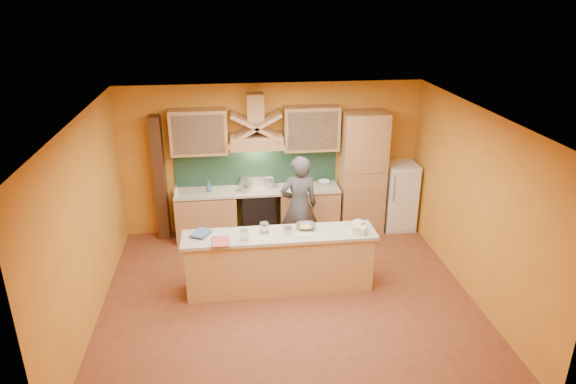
{
  "coord_description": "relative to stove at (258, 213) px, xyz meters",
  "views": [
    {
      "loc": [
        -0.81,
        -6.53,
        4.38
      ],
      "look_at": [
        0.1,
        0.9,
        1.36
      ],
      "focal_mm": 32.0,
      "sensor_mm": 36.0,
      "label": 1
    }
  ],
  "objects": [
    {
      "name": "island_body",
      "position": [
        0.2,
        -1.9,
        -0.01
      ],
      "size": [
        2.8,
        0.55,
        0.88
      ],
      "primitive_type": "cube",
      "color": "#E1B173",
      "rests_on": "floor"
    },
    {
      "name": "cloth",
      "position": [
        0.57,
        -2.0,
        0.5
      ],
      "size": [
        0.24,
        0.18,
        0.02
      ],
      "primitive_type": "cube",
      "rotation": [
        0.0,
        0.0,
        -0.02
      ],
      "color": "beige",
      "rests_on": "island_top"
    },
    {
      "name": "grocery_bag_b",
      "position": [
        1.39,
        -2.05,
        0.55
      ],
      "size": [
        0.24,
        0.22,
        0.12
      ],
      "primitive_type": "cube",
      "rotation": [
        0.0,
        0.0,
        -0.48
      ],
      "color": "beige",
      "rests_on": "island_top"
    },
    {
      "name": "wall_left",
      "position": [
        -2.45,
        -2.2,
        0.95
      ],
      "size": [
        0.02,
        5.0,
        2.8
      ],
      "primitive_type": "cube",
      "color": "orange",
      "rests_on": "floor"
    },
    {
      "name": "trim_column_left",
      "position": [
        -1.75,
        0.15,
        0.7
      ],
      "size": [
        0.2,
        0.3,
        2.3
      ],
      "primitive_type": "cube",
      "color": "#472816",
      "rests_on": "floor"
    },
    {
      "name": "soap_bottle_a",
      "position": [
        -1.45,
        -0.15,
        0.57
      ],
      "size": [
        0.09,
        0.1,
        0.19
      ],
      "primitive_type": "imported",
      "rotation": [
        0.0,
        0.0,
        0.09
      ],
      "color": "silver",
      "rests_on": "counter_top"
    },
    {
      "name": "pantry_column",
      "position": [
        1.95,
        0.0,
        0.7
      ],
      "size": [
        0.8,
        0.6,
        2.3
      ],
      "primitive_type": "cube",
      "color": "tan",
      "rests_on": "floor"
    },
    {
      "name": "pot_small",
      "position": [
        0.23,
        0.09,
        0.52
      ],
      "size": [
        0.18,
        0.18,
        0.14
      ],
      "primitive_type": "cylinder",
      "rotation": [
        0.0,
        0.0,
        0.02
      ],
      "color": "#B9B8BF",
      "rests_on": "stove"
    },
    {
      "name": "base_cabinet_right",
      "position": [
        0.95,
        0.0,
        -0.02
      ],
      "size": [
        1.1,
        0.6,
        0.86
      ],
      "primitive_type": "cube",
      "color": "tan",
      "rests_on": "floor"
    },
    {
      "name": "kitchen_scale",
      "position": [
        0.32,
        -1.94,
        0.54
      ],
      "size": [
        0.15,
        0.15,
        0.09
      ],
      "primitive_type": "cube",
      "rotation": [
        0.0,
        0.0,
        -0.43
      ],
      "color": "white",
      "rests_on": "island_top"
    },
    {
      "name": "soap_bottle_b",
      "position": [
        -0.88,
        -0.01,
        0.59
      ],
      "size": [
        0.1,
        0.1,
        0.23
      ],
      "primitive_type": "imported",
      "rotation": [
        0.0,
        0.0,
        0.13
      ],
      "color": "teal",
      "rests_on": "counter_top"
    },
    {
      "name": "book_upper",
      "position": [
        -1.06,
        -1.75,
        0.53
      ],
      "size": [
        0.35,
        0.38,
        0.02
      ],
      "primitive_type": "imported",
      "rotation": [
        0.0,
        0.0,
        -0.5
      ],
      "color": "#436493",
      "rests_on": "island_top"
    },
    {
      "name": "range_hood",
      "position": [
        0.0,
        0.05,
        1.37
      ],
      "size": [
        0.92,
        0.5,
        0.24
      ],
      "primitive_type": "cube",
      "color": "tan",
      "rests_on": "wall_back"
    },
    {
      "name": "grocery_bag_a",
      "position": [
        1.39,
        -1.89,
        0.56
      ],
      "size": [
        0.24,
        0.23,
        0.12
      ],
      "primitive_type": "cube",
      "rotation": [
        0.0,
        0.0,
        0.57
      ],
      "color": "beige",
      "rests_on": "island_top"
    },
    {
      "name": "jar_large",
      "position": [
        -0.02,
        -1.83,
        0.57
      ],
      "size": [
        0.14,
        0.14,
        0.16
      ],
      "primitive_type": "cylinder",
      "rotation": [
        0.0,
        0.0,
        -0.05
      ],
      "color": "silver",
      "rests_on": "island_top"
    },
    {
      "name": "mixing_bowl",
      "position": [
        0.62,
        -1.78,
        0.53
      ],
      "size": [
        0.31,
        0.31,
        0.07
      ],
      "primitive_type": "imported",
      "rotation": [
        0.0,
        0.0,
        -0.07
      ],
      "color": "silver",
      "rests_on": "island_top"
    },
    {
      "name": "person",
      "position": [
        0.65,
        -0.8,
        0.44
      ],
      "size": [
        0.69,
        0.49,
        1.79
      ],
      "primitive_type": "imported",
      "rotation": [
        0.0,
        0.0,
        3.24
      ],
      "color": "#4C4C51",
      "rests_on": "floor"
    },
    {
      "name": "backsplash",
      "position": [
        -0.0,
        0.28,
        0.8
      ],
      "size": [
        3.0,
        0.03,
        0.7
      ],
      "primitive_type": "cube",
      "color": "#1B3B2A",
      "rests_on": "wall_back"
    },
    {
      "name": "counter_top",
      "position": [
        -0.0,
        0.0,
        0.45
      ],
      "size": [
        3.0,
        0.62,
        0.04
      ],
      "primitive_type": "cube",
      "color": "beige",
      "rests_on": "base_cabinet_left"
    },
    {
      "name": "wall_right",
      "position": [
        3.05,
        -2.2,
        0.95
      ],
      "size": [
        0.02,
        5.0,
        2.8
      ],
      "primitive_type": "cube",
      "color": "orange",
      "rests_on": "floor"
    },
    {
      "name": "ceiling",
      "position": [
        0.3,
        -2.2,
        2.35
      ],
      "size": [
        5.5,
        5.0,
        0.01
      ],
      "primitive_type": "cube",
      "color": "white",
      "rests_on": "wall_back"
    },
    {
      "name": "bowl_back",
      "position": [
        1.26,
        0.11,
        0.5
      ],
      "size": [
        0.26,
        0.26,
        0.07
      ],
      "primitive_type": "imported",
      "rotation": [
        0.0,
        0.0,
        -0.19
      ],
      "color": "white",
      "rests_on": "counter_top"
    },
    {
      "name": "jar_small",
      "position": [
        -0.33,
        -2.05,
        0.57
      ],
      "size": [
        0.15,
        0.15,
        0.16
      ],
      "primitive_type": "cylinder",
      "rotation": [
        0.0,
        0.0,
        0.21
      ],
      "color": "white",
      "rests_on": "island_top"
    },
    {
      "name": "dish_rack",
      "position": [
        0.69,
        -0.06,
        0.52
      ],
      "size": [
        0.3,
        0.27,
        0.09
      ],
      "primitive_type": "cube",
      "rotation": [
        0.0,
        0.0,
        0.32
      ],
      "color": "white",
      "rests_on": "counter_top"
    },
    {
      "name": "upper_cabinet_right",
      "position": [
        1.0,
        0.12,
        1.55
      ],
      "size": [
        1.0,
        0.35,
        0.8
      ],
      "primitive_type": "cube",
      "color": "tan",
      "rests_on": "wall_back"
    },
    {
      "name": "upper_cabinet_left",
      "position": [
        -1.0,
        0.12,
        1.55
      ],
      "size": [
        1.0,
        0.35,
        0.8
      ],
      "primitive_type": "cube",
      "color": "tan",
      "rests_on": "wall_back"
    },
    {
      "name": "stove",
      "position": [
        0.0,
        0.0,
        0.0
      ],
      "size": [
        0.6,
        0.58,
        0.9
      ],
      "primitive_type": "cube",
      "color": "black",
      "rests_on": "floor"
    },
    {
      "name": "hood_chimney",
      "position": [
        0.0,
        0.15,
        1.95
      ],
      "size": [
        0.3,
        0.3,
        0.5
      ],
      "primitive_type": "cube",
      "color": "tan",
      "rests_on": "wall_back"
    },
    {
      "name": "base_cabinet_left",
      "position": [
        -0.95,
        0.0,
        -0.02
      ],
      "size": [
        1.1,
        0.6,
        0.86
      ],
      "primitive_type": "cube",
      "color": "tan",
      "rests_on": "floor"
    },
    {
      "name": "pot_large",
      "position": [
        -0.22,
        -0.04,
        0.52
      ],
      "size": [
        0.25,
        0.25,
        0.15
      ],
      "primitive_type": "cylinder",
      "rotation": [
        0.0,
        0.0,
        -0.09
      ],
      "color": "silver",
      "rests_on": "stove"
    },
    {
      "name": "fridge",
      "position": [
        2.7,
        0.0,
        0.2
      ],
      "size": [
        0.58,
        0.6,
        1.3
      ],
      "primitive_type": "cube",
      "color": "white",
      "rests_on": "floor"
    },
    {
      "name": "wall_back",
      "position": [
        0.3,
        0.3,
        0.95
      ],
      "size": [
        5.5,
        0.02,
        2.8
      ],
      "primitive_type": "cube",
      "color": "orange",
      "rests_on": "floor"
    },
    {
      "name": "book_lower",
      "position": [
        -0.8,
        -2.09,
        0.51
      ],
      "size": [
        0.26,
        0.35,
        0.03
      ],
      "primitive_type": "imported",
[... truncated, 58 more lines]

